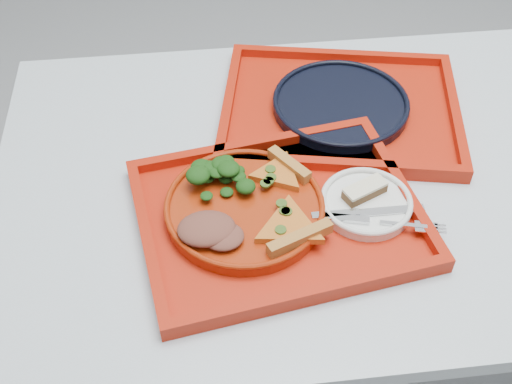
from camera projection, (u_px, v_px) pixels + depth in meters
ground at (383, 365)px, 1.70m from camera, size 10.00×10.00×0.00m
table at (434, 189)px, 1.21m from camera, size 1.60×0.80×0.75m
tray_main at (279, 217)px, 1.05m from camera, size 0.50×0.42×0.01m
tray_far at (340, 111)px, 1.24m from camera, size 0.51×0.43×0.01m
dinner_plate at (245, 209)px, 1.05m from camera, size 0.26×0.26×0.02m
side_plate at (366, 204)px, 1.06m from camera, size 0.15×0.15×0.01m
navy_plate at (340, 105)px, 1.23m from camera, size 0.26×0.26×0.02m
pizza_slice_a at (289, 224)px, 1.00m from camera, size 0.15×0.16×0.02m
pizza_slice_b at (278, 172)px, 1.08m from camera, size 0.14×0.13×0.02m
salad_heap at (219, 176)px, 1.05m from camera, size 0.09×0.08×0.05m
meat_portion at (207, 229)px, 0.99m from camera, size 0.09×0.07×0.03m
dessert_bar at (365, 190)px, 1.05m from camera, size 0.08×0.06×0.02m
knife at (368, 212)px, 1.03m from camera, size 0.19×0.02×0.01m
fork at (379, 222)px, 1.02m from camera, size 0.18×0.07×0.01m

